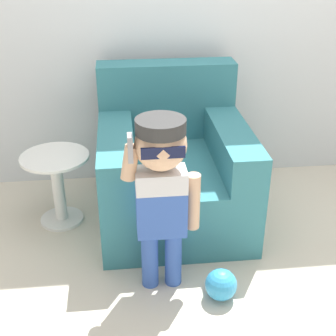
% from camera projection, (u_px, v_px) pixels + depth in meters
% --- Properties ---
extents(ground_plane, '(10.00, 10.00, 0.00)m').
position_uv_depth(ground_plane, '(209.00, 229.00, 3.03)').
color(ground_plane, beige).
extents(wall_back, '(10.00, 0.05, 2.60)m').
position_uv_depth(wall_back, '(194.00, 0.00, 3.15)').
color(wall_back, silver).
rests_on(wall_back, ground_plane).
extents(armchair, '(0.93, 1.04, 0.94)m').
position_uv_depth(armchair, '(172.00, 168.00, 3.06)').
color(armchair, teal).
rests_on(armchair, ground_plane).
extents(person_child, '(0.39, 0.30, 0.96)m').
position_uv_depth(person_child, '(161.00, 180.00, 2.28)').
color(person_child, '#3356AD').
rests_on(person_child, ground_plane).
extents(side_table, '(0.43, 0.43, 0.48)m').
position_uv_depth(side_table, '(58.00, 182.00, 2.99)').
color(side_table, white).
rests_on(side_table, ground_plane).
extents(toy_ball, '(0.17, 0.17, 0.17)m').
position_uv_depth(toy_ball, '(221.00, 285.00, 2.44)').
color(toy_ball, '#3399D1').
rests_on(toy_ball, ground_plane).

